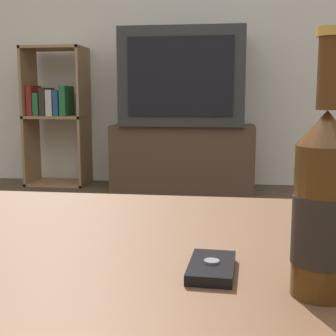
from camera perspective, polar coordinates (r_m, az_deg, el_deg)
The scene contains 7 objects.
back_wall at distance 3.70m, azimuth 5.01°, elevation 18.45°, with size 8.00×0.05×2.60m.
coffee_table at distance 0.70m, azimuth -8.55°, elevation -15.30°, with size 1.18×0.90×0.44m.
tv_stand at distance 3.40m, azimuth 1.90°, elevation 1.32°, with size 1.01×0.42×0.47m.
television at distance 3.37m, azimuth 1.94°, elevation 10.92°, with size 0.85×0.51×0.66m.
bookshelf at distance 3.68m, azimuth -13.64°, elevation 6.67°, with size 0.45×0.30×1.04m.
beer_bottle at distance 0.56m, azimuth 18.36°, elevation -4.36°, with size 0.07×0.07×0.30m.
cell_phone at distance 0.63m, azimuth 5.34°, elevation -11.97°, with size 0.06×0.11×0.02m.
Camera 1 is at (0.18, -0.61, 0.67)m, focal length 50.00 mm.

